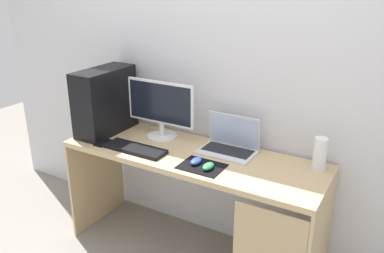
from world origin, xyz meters
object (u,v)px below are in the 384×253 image
Objects in this scene: laptop at (229,144)px; mouse_left at (196,161)px; pc_tower at (105,101)px; keyboard at (135,149)px; mouse_right at (208,166)px; monitor at (161,108)px; speaker at (320,154)px; cell_phone at (104,143)px.

mouse_left is at bearing -107.46° from laptop.
pc_tower is 0.47m from keyboard.
laptop is 0.30m from mouse_right.
mouse_right is (0.10, -0.03, 0.00)m from mouse_left.
monitor is 1.07m from speaker.
mouse_right is (0.91, -0.17, -0.21)m from pc_tower.
speaker is 2.05× the size of mouse_left.
mouse_left is 0.74× the size of cell_phone.
pc_tower reaches higher than mouse_left.
pc_tower is at bearing 124.93° from cell_phone.
speaker is at bearing 24.81° from mouse_left.
pc_tower is at bearing -165.70° from monitor.
laptop reaches higher than keyboard.
laptop is 2.72× the size of cell_phone.
speaker is at bearing 2.45° from laptop.
mouse_right is at bearing -149.56° from speaker.
monitor is 0.44m from cell_phone.
keyboard is 4.38× the size of mouse_left.
speaker is at bearing 2.59° from monitor.
pc_tower reaches higher than cell_phone.
pc_tower is 4.86× the size of mouse_right.
monitor reaches higher than mouse_right.
cell_phone is at bearing -133.37° from monitor.
cell_phone is (-0.27, -0.29, -0.21)m from monitor.
laptop is 0.84× the size of keyboard.
monitor is 1.45× the size of laptop.
pc_tower is at bearing 156.24° from keyboard.
monitor is 0.34m from keyboard.
mouse_left reaches higher than cell_phone.
laptop reaches higher than mouse_left.
keyboard is at bearing -93.79° from monitor.
keyboard is at bearing -177.38° from mouse_left.
laptop is 0.84m from cell_phone.
cell_phone is at bearing -176.24° from keyboard.
pc_tower is 0.95m from mouse_right.
pc_tower is at bearing 169.28° from mouse_right.
pc_tower is at bearing -172.07° from laptop.
speaker is at bearing 30.44° from mouse_right.
speaker reaches higher than mouse_left.
monitor is at bearing 46.63° from cell_phone.
mouse_left is 0.69m from cell_phone.
mouse_left is at bearing 3.04° from cell_phone.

